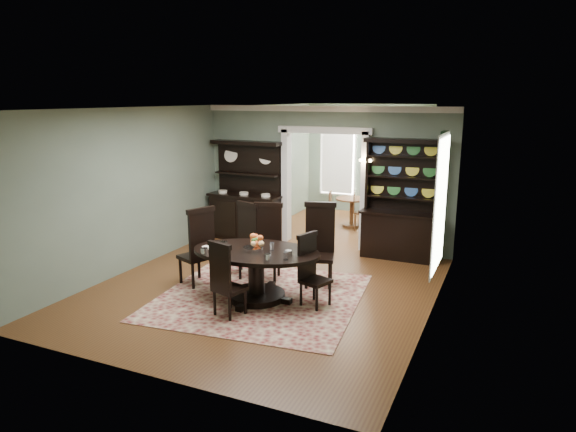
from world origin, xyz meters
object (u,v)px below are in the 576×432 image
sideboard (246,205)px  welsh_dresser (400,216)px  parlor_table (352,208)px  dining_table (256,265)px

sideboard → welsh_dresser: welsh_dresser is taller
sideboard → parlor_table: sideboard is taller
dining_table → sideboard: (-1.89, 3.15, 0.21)m
sideboard → parlor_table: size_ratio=2.82×
welsh_dresser → dining_table: bearing=-117.2°
sideboard → welsh_dresser: 3.50m
dining_table → welsh_dresser: bearing=56.8°
dining_table → sideboard: size_ratio=0.99×
welsh_dresser → parlor_table: welsh_dresser is taller
dining_table → parlor_table: (-0.01, 5.18, -0.09)m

